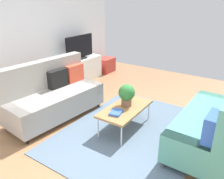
{
  "coord_description": "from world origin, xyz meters",
  "views": [
    {
      "loc": [
        -3.0,
        -1.67,
        2.25
      ],
      "look_at": [
        0.23,
        0.49,
        0.65
      ],
      "focal_mm": 36.67,
      "sensor_mm": 36.0,
      "label": 1
    }
  ],
  "objects_px": {
    "tv_console": "(80,70)",
    "bottle_0": "(70,59)",
    "couch_beige": "(53,95)",
    "potted_plant": "(127,94)",
    "coffee_table": "(125,109)",
    "storage_trunk": "(106,65)",
    "tv": "(80,48)",
    "table_book_0": "(116,112)",
    "couch_green": "(214,123)",
    "vase_0": "(63,61)"
  },
  "relations": [
    {
      "from": "couch_green",
      "to": "vase_0",
      "type": "bearing_deg",
      "value": 82.37
    },
    {
      "from": "tv",
      "to": "table_book_0",
      "type": "distance_m",
      "value": 2.92
    },
    {
      "from": "storage_trunk",
      "to": "table_book_0",
      "type": "bearing_deg",
      "value": -142.1
    },
    {
      "from": "couch_beige",
      "to": "vase_0",
      "type": "relative_size",
      "value": 13.48
    },
    {
      "from": "coffee_table",
      "to": "potted_plant",
      "type": "bearing_deg",
      "value": 17.89
    },
    {
      "from": "potted_plant",
      "to": "bottle_0",
      "type": "height_order",
      "value": "bottle_0"
    },
    {
      "from": "coffee_table",
      "to": "storage_trunk",
      "type": "bearing_deg",
      "value": 40.97
    },
    {
      "from": "couch_green",
      "to": "coffee_table",
      "type": "relative_size",
      "value": 1.74
    },
    {
      "from": "table_book_0",
      "to": "vase_0",
      "type": "xyz_separation_m",
      "value": [
        1.15,
        2.36,
        0.27
      ]
    },
    {
      "from": "coffee_table",
      "to": "tv_console",
      "type": "bearing_deg",
      "value": 57.85
    },
    {
      "from": "couch_beige",
      "to": "potted_plant",
      "type": "distance_m",
      "value": 1.48
    },
    {
      "from": "coffee_table",
      "to": "potted_plant",
      "type": "distance_m",
      "value": 0.27
    },
    {
      "from": "vase_0",
      "to": "couch_green",
      "type": "bearing_deg",
      "value": -98.92
    },
    {
      "from": "couch_green",
      "to": "couch_beige",
      "type": "bearing_deg",
      "value": 104.39
    },
    {
      "from": "coffee_table",
      "to": "potted_plant",
      "type": "relative_size",
      "value": 2.74
    },
    {
      "from": "tv_console",
      "to": "vase_0",
      "type": "distance_m",
      "value": 0.7
    },
    {
      "from": "potted_plant",
      "to": "couch_beige",
      "type": "bearing_deg",
      "value": 108.02
    },
    {
      "from": "couch_beige",
      "to": "coffee_table",
      "type": "distance_m",
      "value": 1.47
    },
    {
      "from": "tv",
      "to": "vase_0",
      "type": "xyz_separation_m",
      "value": [
        -0.58,
        0.07,
        -0.24
      ]
    },
    {
      "from": "table_book_0",
      "to": "bottle_0",
      "type": "distance_m",
      "value": 2.63
    },
    {
      "from": "coffee_table",
      "to": "tv_console",
      "type": "height_order",
      "value": "tv_console"
    },
    {
      "from": "couch_green",
      "to": "tv",
      "type": "bearing_deg",
      "value": 73.77
    },
    {
      "from": "coffee_table",
      "to": "storage_trunk",
      "type": "xyz_separation_m",
      "value": [
        2.56,
        2.22,
        -0.17
      ]
    },
    {
      "from": "couch_beige",
      "to": "potted_plant",
      "type": "relative_size",
      "value": 4.91
    },
    {
      "from": "couch_green",
      "to": "coffee_table",
      "type": "xyz_separation_m",
      "value": [
        -0.29,
        1.42,
        -0.05
      ]
    },
    {
      "from": "table_book_0",
      "to": "tv",
      "type": "bearing_deg",
      "value": 52.81
    },
    {
      "from": "tv_console",
      "to": "coffee_table",
      "type": "bearing_deg",
      "value": -122.15
    },
    {
      "from": "storage_trunk",
      "to": "bottle_0",
      "type": "bearing_deg",
      "value": 177.75
    },
    {
      "from": "vase_0",
      "to": "tv",
      "type": "bearing_deg",
      "value": -6.88
    },
    {
      "from": "tv_console",
      "to": "table_book_0",
      "type": "bearing_deg",
      "value": -126.95
    },
    {
      "from": "storage_trunk",
      "to": "table_book_0",
      "type": "distance_m",
      "value": 3.6
    },
    {
      "from": "couch_beige",
      "to": "couch_green",
      "type": "xyz_separation_m",
      "value": [
        0.66,
        -2.84,
        -0.01
      ]
    },
    {
      "from": "tv_console",
      "to": "bottle_0",
      "type": "bearing_deg",
      "value": -174.64
    },
    {
      "from": "table_book_0",
      "to": "bottle_0",
      "type": "height_order",
      "value": "bottle_0"
    },
    {
      "from": "coffee_table",
      "to": "table_book_0",
      "type": "xyz_separation_m",
      "value": [
        -0.27,
        0.02,
        0.05
      ]
    },
    {
      "from": "couch_green",
      "to": "tv",
      "type": "xyz_separation_m",
      "value": [
        1.18,
        3.72,
        0.51
      ]
    },
    {
      "from": "tv",
      "to": "coffee_table",
      "type": "bearing_deg",
      "value": -122.37
    },
    {
      "from": "potted_plant",
      "to": "storage_trunk",
      "type": "bearing_deg",
      "value": 41.53
    },
    {
      "from": "vase_0",
      "to": "couch_beige",
      "type": "bearing_deg",
      "value": -142.79
    },
    {
      "from": "potted_plant",
      "to": "vase_0",
      "type": "xyz_separation_m",
      "value": [
        0.8,
        2.35,
        0.07
      ]
    },
    {
      "from": "tv",
      "to": "vase_0",
      "type": "bearing_deg",
      "value": 173.12
    },
    {
      "from": "couch_green",
      "to": "potted_plant",
      "type": "height_order",
      "value": "couch_green"
    },
    {
      "from": "couch_green",
      "to": "tv_console",
      "type": "height_order",
      "value": "couch_green"
    },
    {
      "from": "tv",
      "to": "bottle_0",
      "type": "relative_size",
      "value": 4.7
    },
    {
      "from": "couch_beige",
      "to": "storage_trunk",
      "type": "distance_m",
      "value": 3.05
    },
    {
      "from": "tv_console",
      "to": "vase_0",
      "type": "relative_size",
      "value": 9.58
    },
    {
      "from": "potted_plant",
      "to": "bottle_0",
      "type": "relative_size",
      "value": 1.89
    },
    {
      "from": "couch_green",
      "to": "tv_console",
      "type": "distance_m",
      "value": 3.93
    },
    {
      "from": "couch_green",
      "to": "storage_trunk",
      "type": "xyz_separation_m",
      "value": [
        2.28,
        3.64,
        -0.22
      ]
    },
    {
      "from": "tv_console",
      "to": "table_book_0",
      "type": "relative_size",
      "value": 5.83
    }
  ]
}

